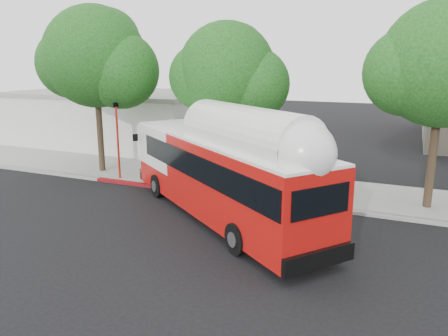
% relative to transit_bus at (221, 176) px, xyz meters
% --- Properties ---
extents(ground, '(120.00, 120.00, 0.00)m').
position_rel_transit_bus_xyz_m(ground, '(-0.83, -1.06, -1.87)').
color(ground, black).
rests_on(ground, ground).
extents(sidewalk, '(60.00, 5.00, 0.15)m').
position_rel_transit_bus_xyz_m(sidewalk, '(-0.83, 5.44, -1.80)').
color(sidewalk, gray).
rests_on(sidewalk, ground).
extents(curb_strip, '(60.00, 0.30, 0.15)m').
position_rel_transit_bus_xyz_m(curb_strip, '(-0.83, 2.84, -1.80)').
color(curb_strip, gray).
rests_on(curb_strip, ground).
extents(red_curb_segment, '(10.00, 0.32, 0.16)m').
position_rel_transit_bus_xyz_m(red_curb_segment, '(-3.83, 2.84, -1.79)').
color(red_curb_segment, maroon).
rests_on(red_curb_segment, ground).
extents(street_tree_left, '(6.67, 5.80, 9.74)m').
position_rel_transit_bus_xyz_m(street_tree_left, '(-9.36, 4.50, 4.73)').
color(street_tree_left, '#2D2116').
rests_on(street_tree_left, ground).
extents(street_tree_mid, '(5.75, 5.00, 8.62)m').
position_rel_transit_bus_xyz_m(street_tree_mid, '(-1.42, 5.00, 4.03)').
color(street_tree_mid, '#2D2116').
rests_on(street_tree_mid, ground).
extents(low_commercial_bldg, '(16.20, 10.20, 4.25)m').
position_rel_transit_bus_xyz_m(low_commercial_bldg, '(-14.83, 12.94, 0.28)').
color(low_commercial_bldg, silver).
rests_on(low_commercial_bldg, ground).
extents(transit_bus, '(12.19, 10.06, 4.01)m').
position_rel_transit_bus_xyz_m(transit_bus, '(0.00, 0.00, 0.00)').
color(transit_bus, '#B5100C').
rests_on(transit_bus, ground).
extents(signal_pole, '(0.13, 0.42, 4.41)m').
position_rel_transit_bus_xyz_m(signal_pole, '(-7.70, 3.31, 0.39)').
color(signal_pole, red).
rests_on(signal_pole, ground).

